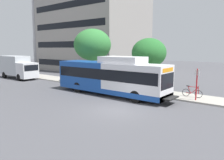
{
  "coord_description": "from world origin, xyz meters",
  "views": [
    {
      "loc": [
        -11.92,
        -9.0,
        4.41
      ],
      "look_at": [
        2.91,
        2.74,
        1.6
      ],
      "focal_mm": 34.72,
      "sensor_mm": 36.0,
      "label": 1
    }
  ],
  "objects_px": {
    "transit_bus": "(110,77)",
    "bicycle_parked": "(192,92)",
    "street_tree_mid_block": "(93,45)",
    "box_truck_background": "(17,67)",
    "bus_stop_sign_pole": "(197,82)",
    "street_tree_near_stop": "(149,53)"
  },
  "relations": [
    {
      "from": "bicycle_parked",
      "to": "box_truck_background",
      "type": "distance_m",
      "value": 24.31
    },
    {
      "from": "transit_bus",
      "to": "street_tree_mid_block",
      "type": "relative_size",
      "value": 1.84
    },
    {
      "from": "bus_stop_sign_pole",
      "to": "bicycle_parked",
      "type": "relative_size",
      "value": 1.48
    },
    {
      "from": "bus_stop_sign_pole",
      "to": "street_tree_near_stop",
      "type": "relative_size",
      "value": 0.49
    },
    {
      "from": "bus_stop_sign_pole",
      "to": "street_tree_near_stop",
      "type": "height_order",
      "value": "street_tree_near_stop"
    },
    {
      "from": "transit_bus",
      "to": "bicycle_parked",
      "type": "distance_m",
      "value": 7.46
    },
    {
      "from": "bicycle_parked",
      "to": "box_truck_background",
      "type": "height_order",
      "value": "box_truck_background"
    },
    {
      "from": "bus_stop_sign_pole",
      "to": "street_tree_mid_block",
      "type": "height_order",
      "value": "street_tree_mid_block"
    },
    {
      "from": "street_tree_mid_block",
      "to": "box_truck_background",
      "type": "xyz_separation_m",
      "value": [
        -4.03,
        11.16,
        -3.05
      ]
    },
    {
      "from": "street_tree_near_stop",
      "to": "street_tree_mid_block",
      "type": "bearing_deg",
      "value": 86.94
    },
    {
      "from": "bicycle_parked",
      "to": "street_tree_mid_block",
      "type": "relative_size",
      "value": 0.27
    },
    {
      "from": "street_tree_mid_block",
      "to": "box_truck_background",
      "type": "bearing_deg",
      "value": 109.87
    },
    {
      "from": "bicycle_parked",
      "to": "transit_bus",
      "type": "bearing_deg",
      "value": 115.77
    },
    {
      "from": "transit_bus",
      "to": "bicycle_parked",
      "type": "xyz_separation_m",
      "value": [
        3.2,
        -6.64,
        -1.14
      ]
    },
    {
      "from": "bicycle_parked",
      "to": "box_truck_background",
      "type": "xyz_separation_m",
      "value": [
        -2.95,
        24.1,
        1.18
      ]
    },
    {
      "from": "street_tree_mid_block",
      "to": "street_tree_near_stop",
      "type": "bearing_deg",
      "value": -93.06
    },
    {
      "from": "street_tree_mid_block",
      "to": "box_truck_background",
      "type": "height_order",
      "value": "street_tree_mid_block"
    },
    {
      "from": "bus_stop_sign_pole",
      "to": "street_tree_near_stop",
      "type": "xyz_separation_m",
      "value": [
        1.62,
        5.34,
        2.26
      ]
    },
    {
      "from": "box_truck_background",
      "to": "street_tree_near_stop",
      "type": "bearing_deg",
      "value": -79.5
    },
    {
      "from": "transit_bus",
      "to": "street_tree_near_stop",
      "type": "height_order",
      "value": "street_tree_near_stop"
    },
    {
      "from": "bus_stop_sign_pole",
      "to": "bicycle_parked",
      "type": "distance_m",
      "value": 1.59
    },
    {
      "from": "transit_bus",
      "to": "street_tree_mid_block",
      "type": "distance_m",
      "value": 8.23
    }
  ]
}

